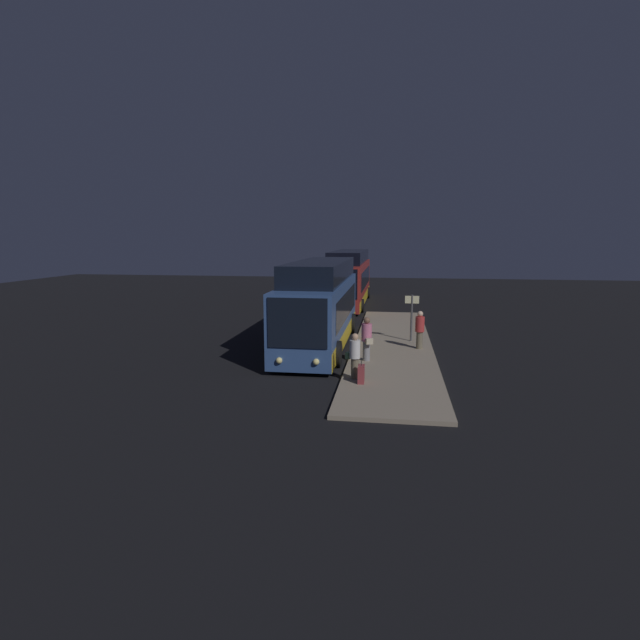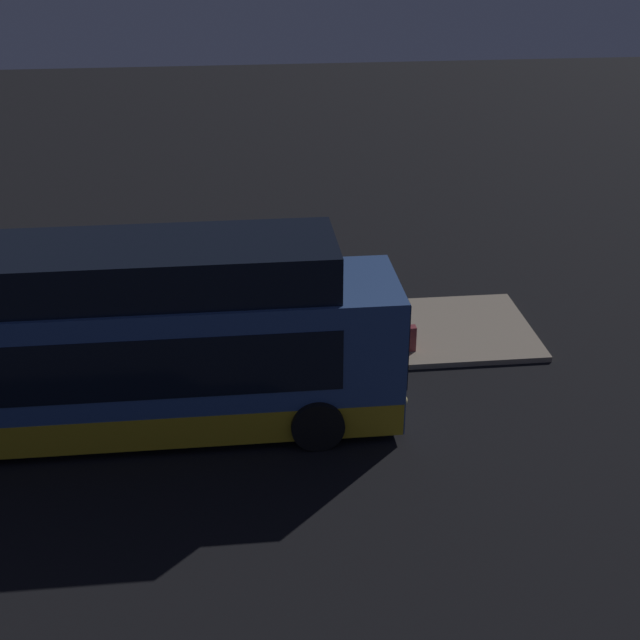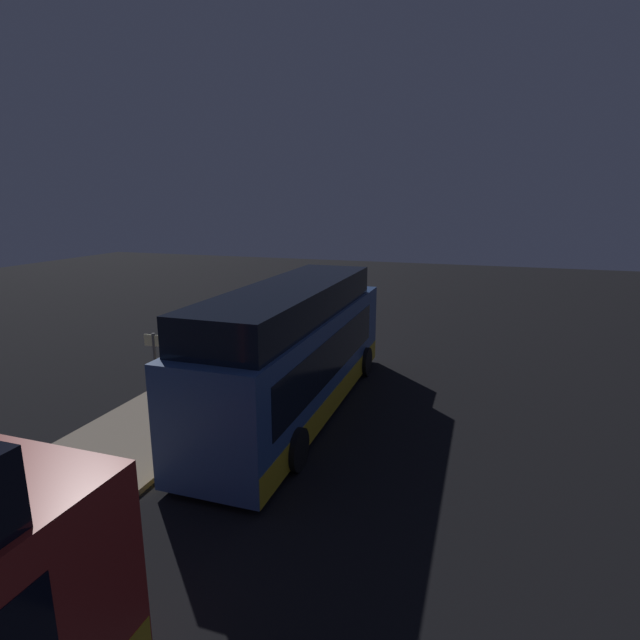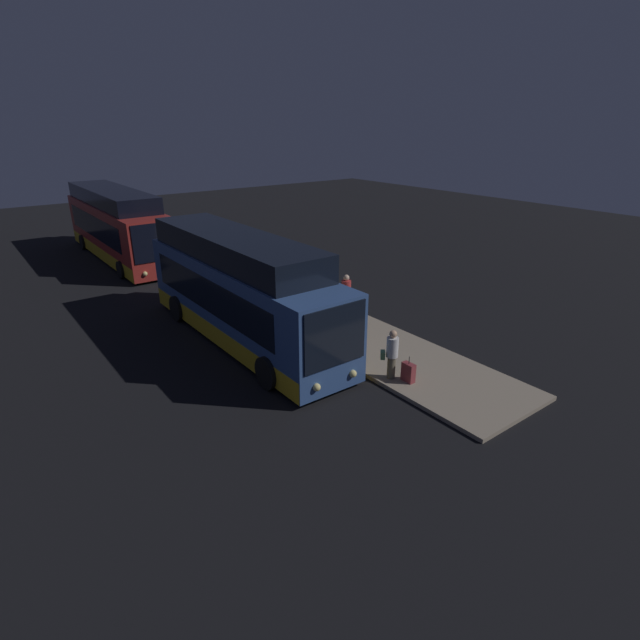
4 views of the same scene
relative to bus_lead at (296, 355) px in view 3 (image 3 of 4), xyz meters
name	(u,v)px [view 3 (image 3 of 4)]	position (x,y,z in m)	size (l,w,h in m)	color
ground	(292,414)	(-0.34, 0.04, -1.79)	(80.00, 80.00, 0.00)	black
platform	(195,399)	(-0.34, 3.43, -1.73)	(20.00, 3.58, 0.13)	gray
bus_lead	(296,355)	(0.00, 0.00, 0.00)	(11.09, 2.79, 3.99)	#33518C
passenger_boarding	(268,343)	(3.14, 2.37, -0.70)	(0.68, 0.56, 1.79)	gray
passenger_waiting	(300,329)	(5.81, 2.09, -0.78)	(0.61, 0.62, 1.64)	#6B604C
passenger_with_bags	(178,358)	(0.58, 4.60, -0.74)	(0.56, 0.56, 1.71)	#6B604C
suitcase	(298,338)	(6.31, 2.37, -1.35)	(0.44, 0.22, 0.86)	maroon
sign_post	(155,360)	(-1.06, 4.29, -0.27)	(0.10, 0.66, 2.24)	#4C4C51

